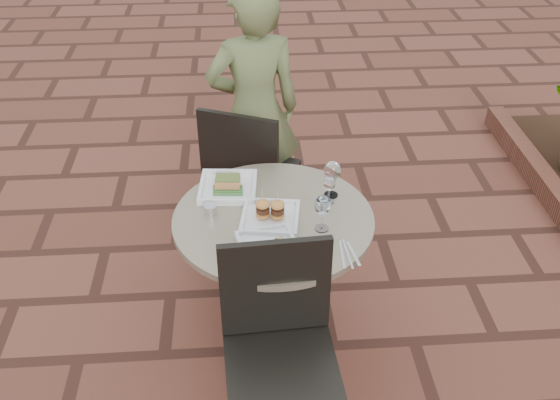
{
  "coord_description": "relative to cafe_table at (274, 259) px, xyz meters",
  "views": [
    {
      "loc": [
        -0.41,
        -2.51,
        2.4
      ],
      "look_at": [
        -0.25,
        -0.29,
        0.82
      ],
      "focal_mm": 40.0,
      "sensor_mm": 36.0,
      "label": 1
    }
  ],
  "objects": [
    {
      "name": "chair_near",
      "position": [
        -0.01,
        -0.53,
        0.07
      ],
      "size": [
        0.47,
        0.47,
        0.93
      ],
      "rotation": [
        0.0,
        0.0,
        0.06
      ],
      "color": "black",
      "rests_on": "ground"
    },
    {
      "name": "cutlery_set",
      "position": [
        0.29,
        -0.28,
        0.25
      ],
      "size": [
        0.1,
        0.19,
        0.0
      ],
      "primitive_type": null,
      "rotation": [
        0.0,
        0.0,
        0.1
      ],
      "color": "silver",
      "rests_on": "cafe_table"
    },
    {
      "name": "chair_far",
      "position": [
        -0.11,
        0.7,
        0.07
      ],
      "size": [
        0.58,
        0.58,
        0.93
      ],
      "rotation": [
        0.0,
        0.0,
        2.74
      ],
      "color": "black",
      "rests_on": "ground"
    },
    {
      "name": "plate_tuna",
      "position": [
        -0.04,
        -0.22,
        0.26
      ],
      "size": [
        0.28,
        0.28,
        0.03
      ],
      "rotation": [
        0.0,
        0.0,
        0.2
      ],
      "color": "white",
      "rests_on": "cafe_table"
    },
    {
      "name": "wine_glass_far",
      "position": [
        0.28,
        0.15,
        0.38
      ],
      "size": [
        0.08,
        0.08,
        0.18
      ],
      "color": "white",
      "rests_on": "cafe_table"
    },
    {
      "name": "ground",
      "position": [
        0.28,
        0.29,
        -0.48
      ],
      "size": [
        60.0,
        60.0,
        0.0
      ],
      "primitive_type": "plane",
      "color": "brown",
      "rests_on": "ground"
    },
    {
      "name": "plate_sliders",
      "position": [
        -0.01,
        -0.02,
        0.28
      ],
      "size": [
        0.28,
        0.28,
        0.16
      ],
      "rotation": [
        0.0,
        0.0,
        -0.15
      ],
      "color": "white",
      "rests_on": "cafe_table"
    },
    {
      "name": "wine_glass_mid",
      "position": [
        0.26,
        0.1,
        0.35
      ],
      "size": [
        0.06,
        0.06,
        0.14
      ],
      "color": "white",
      "rests_on": "cafe_table"
    },
    {
      "name": "wine_glass_right",
      "position": [
        0.2,
        -0.1,
        0.37
      ],
      "size": [
        0.07,
        0.07,
        0.17
      ],
      "color": "white",
      "rests_on": "cafe_table"
    },
    {
      "name": "cafe_table",
      "position": [
        0.0,
        0.0,
        0.0
      ],
      "size": [
        0.9,
        0.9,
        0.73
      ],
      "color": "gray",
      "rests_on": "ground"
    },
    {
      "name": "plate_salmon",
      "position": [
        -0.2,
        0.23,
        0.27
      ],
      "size": [
        0.29,
        0.29,
        0.07
      ],
      "rotation": [
        0.0,
        0.0,
        -0.08
      ],
      "color": "white",
      "rests_on": "cafe_table"
    },
    {
      "name": "diner",
      "position": [
        -0.05,
        0.98,
        0.26
      ],
      "size": [
        0.6,
        0.44,
        1.49
      ],
      "primitive_type": "imported",
      "rotation": [
        0.0,
        0.0,
        3.31
      ],
      "color": "#586135",
      "rests_on": "ground"
    },
    {
      "name": "steel_ramekin",
      "position": [
        -0.28,
        0.05,
        0.27
      ],
      "size": [
        0.08,
        0.08,
        0.04
      ],
      "primitive_type": "cylinder",
      "rotation": [
        0.0,
        0.0,
        0.33
      ],
      "color": "silver",
      "rests_on": "cafe_table"
    }
  ]
}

